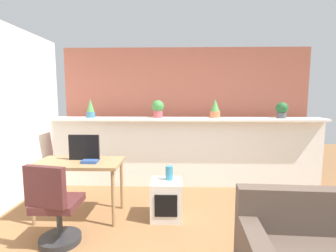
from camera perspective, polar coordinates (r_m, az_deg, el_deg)
divider_wall at (r=4.53m, az=4.05°, el=-6.06°), size 4.67×0.16×1.17m
plant_shelf at (r=4.40m, az=4.14°, el=1.56°), size 4.67×0.40×0.04m
brick_wall_behind at (r=5.03m, az=3.83°, el=2.87°), size 4.67×0.10×2.50m
potted_plant_0 at (r=4.61m, az=-16.91°, el=3.66°), size 0.15×0.15×0.33m
potted_plant_1 at (r=4.41m, az=-2.25°, el=3.98°), size 0.21×0.21×0.30m
potted_plant_2 at (r=4.46m, az=10.46°, el=3.71°), size 0.17×0.17×0.32m
potted_plant_3 at (r=4.73m, az=24.04°, el=3.35°), size 0.20×0.20×0.27m
desk at (r=3.57m, az=-19.22°, el=-8.76°), size 1.10×0.60×0.75m
tv_monitor at (r=3.56m, az=-18.21°, el=-4.55°), size 0.40×0.04×0.34m
office_chair at (r=3.09m, az=-23.85°, el=-16.92°), size 0.48×0.49×0.91m
side_cube_shelf at (r=3.47m, az=-0.35°, el=-16.07°), size 0.40×0.41×0.50m
vase_on_shelf at (r=3.40m, az=0.28°, el=-10.43°), size 0.10×0.10×0.18m
book_on_desk at (r=3.41m, az=-17.07°, el=-7.59°), size 0.20×0.13×0.04m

